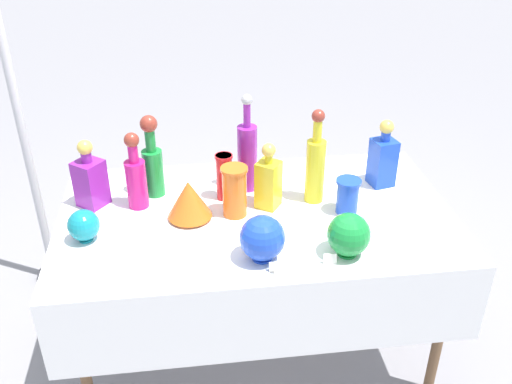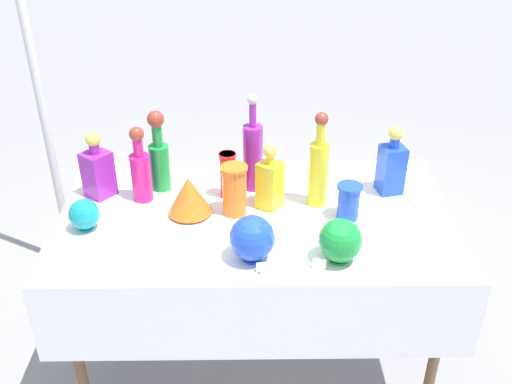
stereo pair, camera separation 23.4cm
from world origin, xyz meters
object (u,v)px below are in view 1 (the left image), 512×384
Objects in this scene: cardboard_box_behind_left at (287,220)px; square_decanter_1 at (90,179)px; fluted_vase_0 at (189,199)px; round_bowl_0 at (349,235)px; canopy_pole at (23,134)px; slender_vase_0 at (224,176)px; tall_bottle_3 at (247,154)px; tall_bottle_2 at (152,161)px; square_decanter_2 at (268,181)px; round_bowl_2 at (84,225)px; cardboard_box_behind_right at (198,210)px; tall_bottle_0 at (315,165)px; slender_vase_2 at (234,190)px; square_decanter_0 at (383,158)px; round_bowl_1 at (262,238)px; tall_bottle_1 at (136,177)px; slender_vase_1 at (348,195)px.

square_decanter_1 is at bearing -144.68° from cardboard_box_behind_left.
fluted_vase_0 is 0.66m from round_bowl_0.
square_decanter_1 is at bearing -52.82° from canopy_pole.
round_bowl_0 is at bearing -36.01° from canopy_pole.
square_decanter_1 is 0.56m from slender_vase_0.
fluted_vase_0 is at bearing -140.58° from tall_bottle_3.
fluted_vase_0 is at bearing 150.41° from round_bowl_0.
tall_bottle_2 is 1.27× the size of square_decanter_2.
cardboard_box_behind_right is at bearing 68.30° from round_bowl_2.
tall_bottle_0 reaches higher than slender_vase_2.
square_decanter_0 is 1.07× the size of square_decanter_2.
round_bowl_2 is (-0.98, 0.22, -0.02)m from round_bowl_0.
tall_bottle_2 is at bearing 177.72° from square_decanter_0.
square_decanter_1 is at bearing -175.50° from tall_bottle_3.
round_bowl_0 is 0.28× the size of cardboard_box_behind_right.
fluted_vase_0 is at bearing -40.15° from canopy_pole.
round_bowl_1 is (0.66, -0.48, -0.03)m from square_decanter_1.
slender_vase_0 is 1.22× the size of round_bowl_0.
round_bowl_2 is 0.06× the size of canopy_pole.
tall_bottle_1 is 2.60× the size of round_bowl_2.
square_decanter_0 is (0.60, -0.04, -0.04)m from tall_bottle_3.
canopy_pole is (-0.94, 0.52, 0.01)m from slender_vase_0.
slender_vase_2 is 1.19× the size of fluted_vase_0.
tall_bottle_2 is at bearing 179.85° from tall_bottle_3.
tall_bottle_0 is at bearing 6.81° from square_decanter_2.
slender_vase_2 is at bearing -81.91° from cardboard_box_behind_right.
cardboard_box_behind_right is (0.45, 0.86, -0.72)m from square_decanter_1.
canopy_pole is (-1.05, 0.45, -0.04)m from tall_bottle_3.
cardboard_box_behind_right is at bearing 111.59° from round_bowl_0.
cardboard_box_behind_right is (-0.61, 1.06, -0.69)m from slender_vase_1.
canopy_pole is (-1.04, 0.98, 0.03)m from round_bowl_1.
square_decanter_0 is at bearing -66.74° from cardboard_box_behind_left.
round_bowl_2 is (0.00, -0.27, -0.05)m from square_decanter_1.
cardboard_box_behind_right is (0.19, 0.80, -0.76)m from tall_bottle_2.
square_decanter_2 is (0.55, -0.07, -0.02)m from tall_bottle_1.
round_bowl_0 is (0.72, -0.55, -0.07)m from tall_bottle_2.
tall_bottle_0 is 1.23× the size of tall_bottle_1.
square_decanter_2 reaches higher than slender_vase_0.
canopy_pole is at bearing 151.43° from square_decanter_2.
canopy_pole is at bearing 156.98° from tall_bottle_3.
tall_bottle_0 is 0.18m from slender_vase_1.
fluted_vase_0 is 1.03× the size of round_bowl_1.
round_bowl_0 is at bearing -57.45° from square_decanter_2.
round_bowl_2 is at bearing -154.15° from tall_bottle_3.
tall_bottle_3 is 0.54m from round_bowl_1.
cardboard_box_behind_left is (0.98, 0.97, -0.69)m from round_bowl_2.
round_bowl_2 is 1.39m from cardboard_box_behind_right.
tall_bottle_1 is 0.91m from round_bowl_0.
fluted_vase_0 is (-0.33, -0.05, -0.03)m from square_decanter_2.
round_bowl_0 reaches higher than slender_vase_1.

